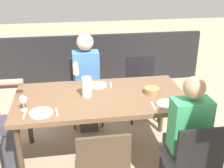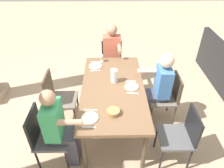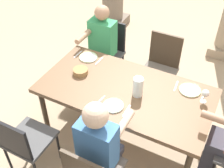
{
  "view_description": "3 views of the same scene",
  "coord_description": "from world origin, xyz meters",
  "px_view_note": "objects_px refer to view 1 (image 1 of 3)",
  "views": [
    {
      "loc": [
        0.32,
        2.81,
        2.13
      ],
      "look_at": [
        -0.12,
        0.03,
        0.92
      ],
      "focal_mm": 46.66,
      "sensor_mm": 36.0,
      "label": 1
    },
    {
      "loc": [
        -2.47,
        0.06,
        2.65
      ],
      "look_at": [
        -0.05,
        0.02,
        0.87
      ],
      "focal_mm": 32.91,
      "sensor_mm": 36.0,
      "label": 2
    },
    {
      "loc": [
        0.91,
        -2.05,
        2.8
      ],
      "look_at": [
        -0.12,
        -0.09,
        0.87
      ],
      "focal_mm": 45.64,
      "sensor_mm": 36.0,
      "label": 3
    }
  ],
  "objects_px": {
    "plate_1": "(98,85)",
    "chair_mid_south": "(86,85)",
    "chair_west_north": "(193,160)",
    "diner_man_white": "(86,79)",
    "wine_glass_2": "(23,100)",
    "bread_basket": "(152,90)",
    "water_pitcher": "(87,88)",
    "dining_table": "(101,102)",
    "plate_2": "(41,113)",
    "plate_0": "(167,104)",
    "diner_guest_third": "(186,134)",
    "chair_west_south": "(142,83)"
  },
  "relations": [
    {
      "from": "plate_1",
      "to": "chair_mid_south",
      "type": "bearing_deg",
      "value": -80.45
    },
    {
      "from": "chair_west_north",
      "to": "plate_1",
      "type": "xyz_separation_m",
      "value": [
        0.69,
        -1.18,
        0.25
      ]
    },
    {
      "from": "diner_man_white",
      "to": "wine_glass_2",
      "type": "bearing_deg",
      "value": 53.49
    },
    {
      "from": "plate_1",
      "to": "bread_basket",
      "type": "distance_m",
      "value": 0.63
    },
    {
      "from": "plate_1",
      "to": "water_pitcher",
      "type": "height_order",
      "value": "water_pitcher"
    },
    {
      "from": "dining_table",
      "to": "plate_2",
      "type": "xyz_separation_m",
      "value": [
        0.61,
        0.3,
        0.08
      ]
    },
    {
      "from": "plate_0",
      "to": "bread_basket",
      "type": "bearing_deg",
      "value": -75.29
    },
    {
      "from": "diner_guest_third",
      "to": "bread_basket",
      "type": "xyz_separation_m",
      "value": [
        0.13,
        -0.68,
        0.14
      ]
    },
    {
      "from": "chair_west_north",
      "to": "wine_glass_2",
      "type": "distance_m",
      "value": 1.67
    },
    {
      "from": "chair_west_north",
      "to": "wine_glass_2",
      "type": "bearing_deg",
      "value": -25.43
    },
    {
      "from": "chair_west_south",
      "to": "plate_1",
      "type": "distance_m",
      "value": 0.96
    },
    {
      "from": "wine_glass_2",
      "to": "chair_west_south",
      "type": "bearing_deg",
      "value": -143.55
    },
    {
      "from": "diner_man_white",
      "to": "chair_west_north",
      "type": "bearing_deg",
      "value": 116.31
    },
    {
      "from": "chair_west_south",
      "to": "plate_2",
      "type": "bearing_deg",
      "value": 42.27
    },
    {
      "from": "diner_man_white",
      "to": "bread_basket",
      "type": "bearing_deg",
      "value": 132.71
    },
    {
      "from": "chair_west_north",
      "to": "diner_man_white",
      "type": "xyz_separation_m",
      "value": [
        0.8,
        -1.61,
        0.16
      ]
    },
    {
      "from": "diner_guest_third",
      "to": "chair_west_north",
      "type": "bearing_deg",
      "value": 89.13
    },
    {
      "from": "plate_1",
      "to": "chair_west_north",
      "type": "bearing_deg",
      "value": 120.44
    },
    {
      "from": "dining_table",
      "to": "chair_west_north",
      "type": "relative_size",
      "value": 2.01
    },
    {
      "from": "plate_1",
      "to": "bread_basket",
      "type": "xyz_separation_m",
      "value": [
        -0.56,
        0.29,
        0.02
      ]
    },
    {
      "from": "plate_0",
      "to": "chair_mid_south",
      "type": "bearing_deg",
      "value": -58.14
    },
    {
      "from": "chair_west_south",
      "to": "diner_man_white",
      "type": "distance_m",
      "value": 0.84
    },
    {
      "from": "plate_2",
      "to": "water_pitcher",
      "type": "distance_m",
      "value": 0.57
    },
    {
      "from": "diner_man_white",
      "to": "plate_2",
      "type": "height_order",
      "value": "diner_man_white"
    },
    {
      "from": "dining_table",
      "to": "water_pitcher",
      "type": "distance_m",
      "value": 0.22
    },
    {
      "from": "plate_0",
      "to": "water_pitcher",
      "type": "bearing_deg",
      "value": -22.4
    },
    {
      "from": "water_pitcher",
      "to": "wine_glass_2",
      "type": "bearing_deg",
      "value": 18.71
    },
    {
      "from": "wine_glass_2",
      "to": "water_pitcher",
      "type": "height_order",
      "value": "water_pitcher"
    },
    {
      "from": "water_pitcher",
      "to": "dining_table",
      "type": "bearing_deg",
      "value": 172.59
    },
    {
      "from": "diner_man_white",
      "to": "water_pitcher",
      "type": "bearing_deg",
      "value": 86.5
    },
    {
      "from": "chair_west_north",
      "to": "plate_1",
      "type": "bearing_deg",
      "value": -59.56
    },
    {
      "from": "chair_mid_south",
      "to": "plate_1",
      "type": "distance_m",
      "value": 0.67
    },
    {
      "from": "chair_mid_south",
      "to": "plate_1",
      "type": "xyz_separation_m",
      "value": [
        -0.1,
        0.61,
        0.26
      ]
    },
    {
      "from": "water_pitcher",
      "to": "chair_west_south",
      "type": "bearing_deg",
      "value": -133.88
    },
    {
      "from": "plate_1",
      "to": "plate_0",
      "type": "bearing_deg",
      "value": 137.5
    },
    {
      "from": "chair_mid_south",
      "to": "dining_table",
      "type": "bearing_deg",
      "value": 96.37
    },
    {
      "from": "water_pitcher",
      "to": "diner_man_white",
      "type": "bearing_deg",
      "value": -93.5
    },
    {
      "from": "plate_2",
      "to": "bread_basket",
      "type": "relative_size",
      "value": 1.37
    },
    {
      "from": "chair_west_south",
      "to": "plate_0",
      "type": "distance_m",
      "value": 1.23
    },
    {
      "from": "chair_west_south",
      "to": "diner_man_white",
      "type": "xyz_separation_m",
      "value": [
        0.8,
        0.18,
        0.18
      ]
    },
    {
      "from": "chair_mid_south",
      "to": "wine_glass_2",
      "type": "distance_m",
      "value": 1.33
    },
    {
      "from": "diner_man_white",
      "to": "plate_1",
      "type": "distance_m",
      "value": 0.46
    },
    {
      "from": "dining_table",
      "to": "chair_west_south",
      "type": "xyz_separation_m",
      "value": [
        -0.69,
        -0.89,
        -0.2
      ]
    },
    {
      "from": "diner_man_white",
      "to": "diner_guest_third",
      "type": "xyz_separation_m",
      "value": [
        -0.8,
        1.4,
        -0.02
      ]
    },
    {
      "from": "dining_table",
      "to": "chair_mid_south",
      "type": "relative_size",
      "value": 2.08
    },
    {
      "from": "bread_basket",
      "to": "plate_0",
      "type": "bearing_deg",
      "value": 104.71
    },
    {
      "from": "chair_west_north",
      "to": "chair_west_south",
      "type": "relative_size",
      "value": 1.06
    },
    {
      "from": "chair_mid_south",
      "to": "plate_2",
      "type": "relative_size",
      "value": 3.79
    },
    {
      "from": "wine_glass_2",
      "to": "water_pitcher",
      "type": "distance_m",
      "value": 0.67
    },
    {
      "from": "dining_table",
      "to": "plate_1",
      "type": "bearing_deg",
      "value": -90.64
    }
  ]
}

